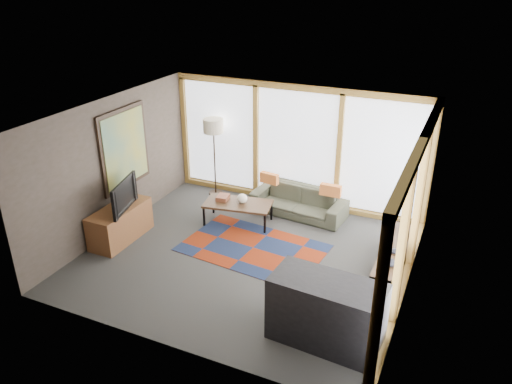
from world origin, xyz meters
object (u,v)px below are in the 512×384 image
at_px(coffee_table, 238,213).
at_px(television, 119,195).
at_px(floor_lamp, 215,157).
at_px(bar_counter, 326,312).
at_px(tv_console, 120,224).
at_px(bookshelf, 392,260).
at_px(sofa, 299,201).

relative_size(coffee_table, television, 1.32).
relative_size(floor_lamp, coffee_table, 1.33).
xyz_separation_m(coffee_table, bar_counter, (2.61, -2.61, 0.26)).
distance_m(coffee_table, television, 2.35).
distance_m(coffee_table, bar_counter, 3.69).
bearing_deg(coffee_table, floor_lamp, 135.93).
xyz_separation_m(floor_lamp, tv_console, (-0.65, -2.53, -0.55)).
bearing_deg(floor_lamp, tv_console, -104.39).
xyz_separation_m(bookshelf, television, (-4.78, -0.95, 0.69)).
height_order(sofa, floor_lamp, floor_lamp).
distance_m(sofa, bar_counter, 3.84).
xyz_separation_m(floor_lamp, bar_counter, (3.68, -3.65, -0.40)).
height_order(bookshelf, television, television).
height_order(bookshelf, tv_console, tv_console).
height_order(floor_lamp, bookshelf, floor_lamp).
distance_m(floor_lamp, coffee_table, 1.64).
relative_size(coffee_table, bar_counter, 0.87).
bearing_deg(coffee_table, television, -137.46).
bearing_deg(tv_console, bookshelf, 10.82).
bearing_deg(floor_lamp, bar_counter, -44.73).
bearing_deg(television, bar_counter, -119.08).
height_order(tv_console, television, television).
relative_size(tv_console, bar_counter, 0.86).
xyz_separation_m(coffee_table, television, (-1.65, -1.51, 0.72)).
bearing_deg(sofa, bar_counter, -59.27).
relative_size(sofa, television, 1.95).
bearing_deg(bar_counter, television, 169.70).
xyz_separation_m(sofa, television, (-2.62, -2.37, 0.65)).
height_order(floor_lamp, coffee_table, floor_lamp).
xyz_separation_m(coffee_table, bookshelf, (3.13, -0.56, 0.03)).
bearing_deg(bookshelf, sofa, 146.71).
relative_size(floor_lamp, television, 1.75).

